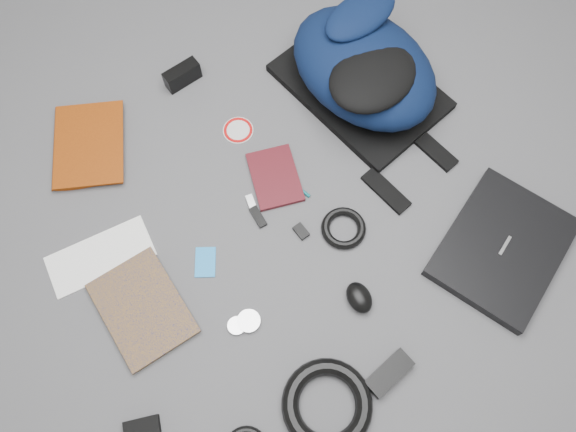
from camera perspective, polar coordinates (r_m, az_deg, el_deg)
name	(u,v)px	position (r m, az deg, el deg)	size (l,w,h in m)	color
ground	(288,219)	(1.40, 0.00, -0.30)	(4.00, 4.00, 0.00)	#4F4F51
backpack	(364,67)	(1.52, 7.69, 14.76)	(0.33, 0.47, 0.20)	black
laptop	(503,248)	(1.46, 20.96, -3.02)	(0.33, 0.26, 0.03)	black
textbook_red	(54,149)	(1.60, -22.71, 6.33)	(0.18, 0.25, 0.03)	#732A06
comic_book	(108,330)	(1.38, -17.79, -10.92)	(0.18, 0.24, 0.02)	#B0770C
envelope	(100,256)	(1.44, -18.52, -3.91)	(0.25, 0.11, 0.00)	white
dvd_case	(275,177)	(1.44, -1.34, 3.96)	(0.12, 0.16, 0.01)	#3B0B10
compact_camera	(182,75)	(1.60, -10.69, 13.87)	(0.10, 0.04, 0.06)	black
sticker_disc	(238,130)	(1.52, -5.09, 8.67)	(0.08, 0.08, 0.00)	silver
pen_teal	(288,180)	(1.44, 0.01, 3.69)	(0.01, 0.01, 0.14)	#0B5D64
pen_red	(287,175)	(1.45, -0.14, 4.16)	(0.01, 0.01, 0.16)	maroon
id_badge	(205,262)	(1.38, -8.40, -4.66)	(0.05, 0.08, 0.00)	#1C84D7
usb_black	(258,217)	(1.40, -3.06, -0.09)	(0.02, 0.06, 0.01)	black
usb_silver	(251,203)	(1.42, -3.75, 1.33)	(0.02, 0.04, 0.01)	#AFB0B1
key_fob	(301,231)	(1.39, 1.34, -1.57)	(0.02, 0.04, 0.01)	black
mouse	(359,298)	(1.33, 7.24, -8.22)	(0.06, 0.08, 0.04)	black
headphone_left	(237,326)	(1.33, -5.23, -11.05)	(0.04, 0.04, 0.01)	silver
headphone_right	(249,321)	(1.33, -4.00, -10.60)	(0.05, 0.05, 0.01)	silver
cable_coil	(344,228)	(1.39, 5.66, -1.24)	(0.11, 0.11, 0.02)	black
power_brick	(389,373)	(1.32, 10.22, -15.45)	(0.11, 0.05, 0.03)	black
power_cord_coil	(327,405)	(1.29, 3.99, -18.58)	(0.20, 0.20, 0.04)	black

